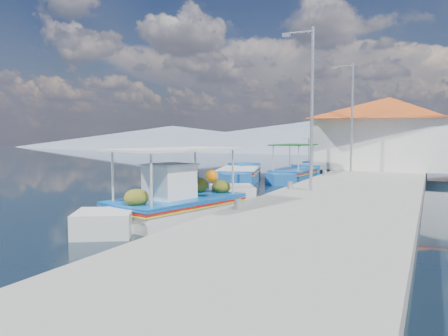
% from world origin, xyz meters
% --- Properties ---
extents(ground, '(160.00, 160.00, 0.00)m').
position_xyz_m(ground, '(0.00, 0.00, 0.00)').
color(ground, black).
rests_on(ground, ground).
extents(quay, '(5.00, 44.00, 0.50)m').
position_xyz_m(quay, '(5.90, 6.00, 0.25)').
color(quay, gray).
rests_on(quay, ground).
extents(bollards, '(0.20, 17.20, 0.30)m').
position_xyz_m(bollards, '(3.80, 5.25, 0.65)').
color(bollards, '#A5A8AD').
rests_on(bollards, quay).
extents(main_caique, '(3.31, 7.11, 2.41)m').
position_xyz_m(main_caique, '(1.71, -2.81, 0.46)').
color(main_caique, silver).
rests_on(main_caique, ground).
extents(caique_green_canopy, '(1.97, 6.08, 2.28)m').
position_xyz_m(caique_green_canopy, '(1.70, 9.75, 0.34)').
color(caique_green_canopy, '#1C59A8').
rests_on(caique_green_canopy, ground).
extents(caique_blue_hull, '(3.12, 6.39, 1.18)m').
position_xyz_m(caique_blue_hull, '(-0.69, 7.63, 0.32)').
color(caique_blue_hull, '#1C59A8').
rests_on(caique_blue_hull, ground).
extents(caique_far, '(3.03, 7.34, 2.61)m').
position_xyz_m(caique_far, '(2.13, 17.17, 0.48)').
color(caique_far, silver).
rests_on(caique_far, ground).
extents(harbor_building, '(10.49, 10.49, 4.40)m').
position_xyz_m(harbor_building, '(6.20, 15.00, 2.78)').
color(harbor_building, white).
rests_on(harbor_building, quay).
extents(lamp_post_near, '(1.21, 0.14, 6.00)m').
position_xyz_m(lamp_post_near, '(4.51, 2.00, 3.85)').
color(lamp_post_near, '#A5A8AD').
rests_on(lamp_post_near, quay).
extents(lamp_post_far, '(1.21, 0.14, 6.00)m').
position_xyz_m(lamp_post_far, '(4.51, 11.00, 3.85)').
color(lamp_post_far, '#A5A8AD').
rests_on(lamp_post_far, quay).
extents(mountain_ridge, '(171.40, 96.00, 5.50)m').
position_xyz_m(mountain_ridge, '(6.54, 56.00, 2.04)').
color(mountain_ridge, slate).
rests_on(mountain_ridge, ground).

